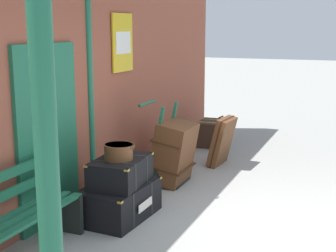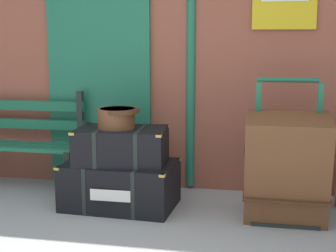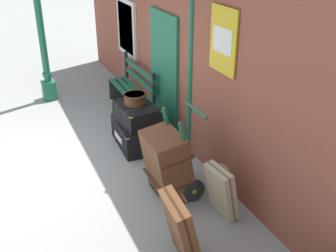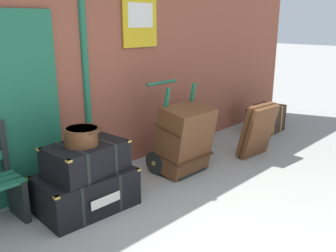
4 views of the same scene
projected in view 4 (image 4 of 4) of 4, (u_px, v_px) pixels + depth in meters
brick_facade at (46, 55)px, 4.20m from camera, size 10.40×0.35×3.20m
steamer_trunk_base at (86, 191)px, 3.93m from camera, size 1.04×0.70×0.43m
steamer_trunk_middle at (86, 158)px, 3.83m from camera, size 0.84×0.60×0.33m
round_hatbox at (82, 135)px, 3.73m from camera, size 0.38×0.35×0.18m
porters_trolley at (175, 150)px, 4.98m from camera, size 0.71×0.60×1.20m
large_brown_trunk at (185, 139)px, 4.81m from camera, size 0.70×0.58×0.94m
suitcase_cream at (258, 130)px, 5.41m from camera, size 0.61×0.39×0.83m
suitcase_charcoal at (194, 130)px, 5.62m from camera, size 0.47×0.33×0.72m
corner_trunk at (266, 119)px, 6.71m from camera, size 0.71×0.52×0.49m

